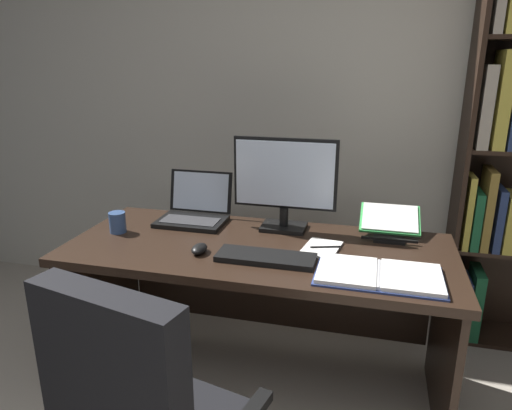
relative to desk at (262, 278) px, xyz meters
The scene contains 11 objects.
wall_back 1.18m from the desk, 81.74° to the left, with size 5.71×0.12×2.59m, color beige.
desk is the anchor object (origin of this frame).
monitor 0.47m from the desk, 67.82° to the left, with size 0.51×0.16×0.46m.
laptop 0.51m from the desk, 157.01° to the left, with size 0.35×0.30×0.24m.
keyboard 0.32m from the desk, 72.96° to the right, with size 0.42×0.15×0.02m, color black.
computer_mouse 0.39m from the desk, 135.59° to the right, with size 0.06×0.10×0.04m, color black.
reading_stand_with_book 0.67m from the desk, 21.03° to the left, with size 0.28×0.26×0.12m.
open_binder 0.64m from the desk, 27.31° to the right, with size 0.49×0.29×0.02m.
notepad 0.36m from the desk, 10.10° to the right, with size 0.15×0.21×0.01m, color silver.
pen 0.38m from the desk, ahead, with size 0.01×0.01×0.14m, color black.
coffee_mug 0.76m from the desk, behind, with size 0.08×0.08×0.10m, color #334C7A.
Camera 1 is at (0.35, -0.46, 1.57)m, focal length 32.83 mm.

